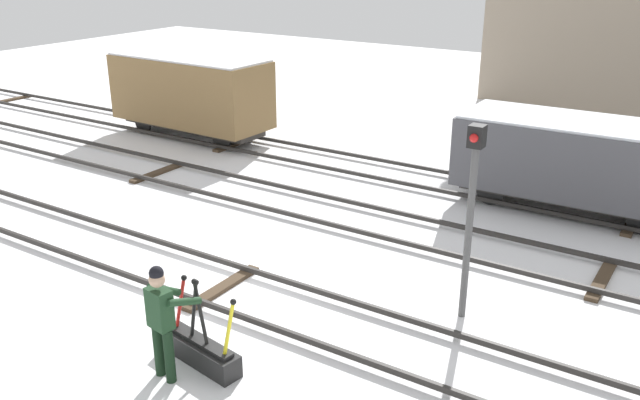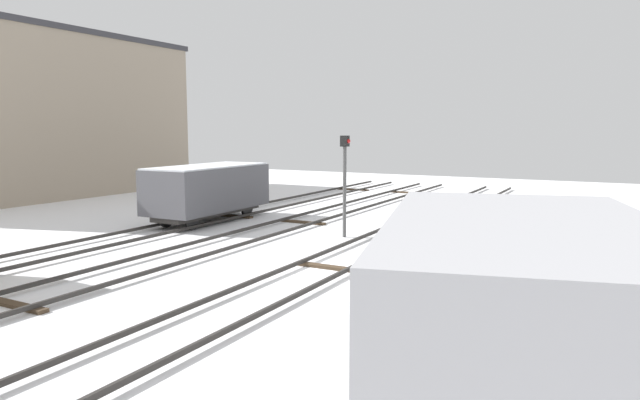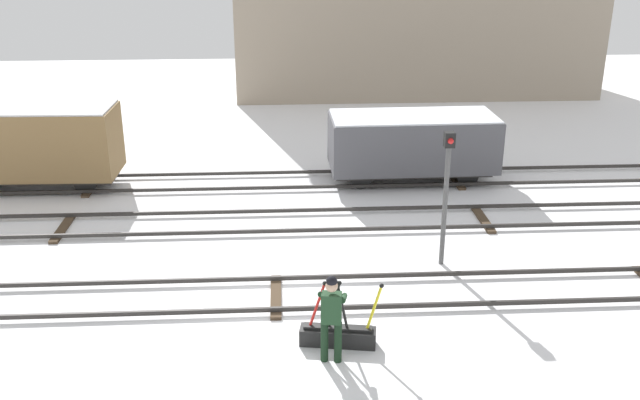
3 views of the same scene
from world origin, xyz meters
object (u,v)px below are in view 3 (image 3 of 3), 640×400
(signal_post, at_px, (446,184))
(switch_lever_frame, at_px, (338,334))
(freight_car_back_track, at_px, (412,143))
(freight_car_near_switch, at_px, (28,143))
(rail_worker, at_px, (332,313))

(signal_post, bearing_deg, switch_lever_frame, -129.31)
(freight_car_back_track, relative_size, freight_car_near_switch, 0.97)
(switch_lever_frame, distance_m, freight_car_near_switch, 13.08)
(rail_worker, distance_m, freight_car_back_track, 10.57)
(signal_post, bearing_deg, freight_car_near_switch, 152.84)
(rail_worker, height_order, freight_car_back_track, freight_car_back_track)
(switch_lever_frame, relative_size, rail_worker, 0.90)
(freight_car_back_track, distance_m, freight_car_near_switch, 12.05)
(freight_car_near_switch, bearing_deg, freight_car_back_track, 1.50)
(freight_car_back_track, bearing_deg, freight_car_near_switch, 178.84)
(rail_worker, bearing_deg, freight_car_back_track, 80.85)
(switch_lever_frame, distance_m, rail_worker, 0.98)
(signal_post, relative_size, freight_car_back_track, 0.64)
(rail_worker, relative_size, freight_car_near_switch, 0.34)
(signal_post, distance_m, freight_car_near_switch, 13.22)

